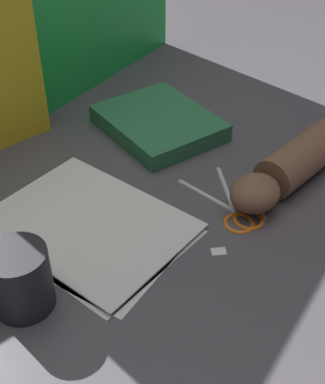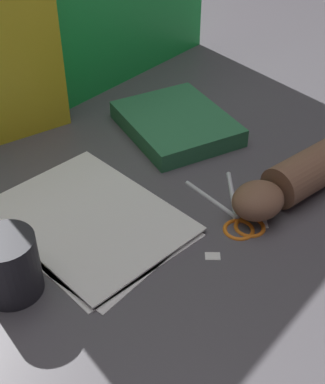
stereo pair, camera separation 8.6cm
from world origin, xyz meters
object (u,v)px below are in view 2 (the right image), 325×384
(scissors, at_px, (236,215))
(mug, at_px, (9,266))
(book_closed, at_px, (176,123))
(hand_forearm, at_px, (300,176))
(paper_stack, at_px, (88,220))

(scissors, relative_size, mug, 1.91)
(book_closed, relative_size, mug, 2.94)
(book_closed, bearing_deg, mug, -164.40)
(book_closed, height_order, scissors, book_closed)
(scissors, bearing_deg, hand_forearm, -15.77)
(book_closed, bearing_deg, scissors, -116.24)
(paper_stack, relative_size, book_closed, 1.17)
(paper_stack, relative_size, mug, 3.44)
(scissors, bearing_deg, book_closed, 63.76)
(hand_forearm, relative_size, mug, 3.08)
(hand_forearm, bearing_deg, scissors, 164.23)
(paper_stack, xyz_separation_m, book_closed, (0.31, 0.09, 0.01))
(paper_stack, bearing_deg, book_closed, 16.77)
(book_closed, bearing_deg, hand_forearm, -90.28)
(scissors, distance_m, mug, 0.38)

